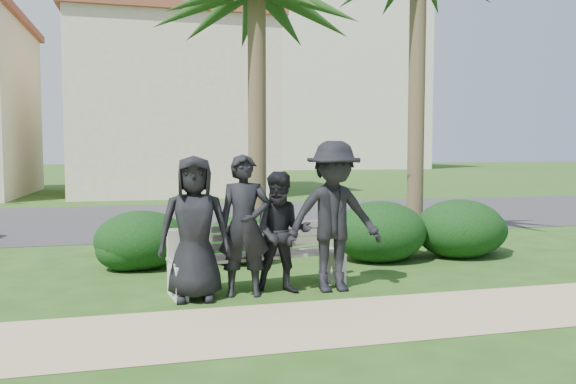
% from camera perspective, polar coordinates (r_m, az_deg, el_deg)
% --- Properties ---
extents(ground, '(160.00, 160.00, 0.00)m').
position_cam_1_polar(ground, '(7.85, 2.67, -9.04)').
color(ground, '#254714').
rests_on(ground, ground).
extents(footpath, '(30.00, 1.60, 0.01)m').
position_cam_1_polar(footpath, '(6.21, 7.66, -12.63)').
color(footpath, tan).
rests_on(footpath, ground).
extents(asphalt_street, '(160.00, 8.00, 0.01)m').
position_cam_1_polar(asphalt_street, '(15.57, -5.99, -2.51)').
color(asphalt_street, '#2D2D30').
rests_on(asphalt_street, ground).
extents(stucco_bldg_right, '(8.40, 8.40, 7.30)m').
position_cam_1_polar(stucco_bldg_right, '(25.41, -11.64, 8.25)').
color(stucco_bldg_right, beige).
rests_on(stucco_bldg_right, ground).
extents(hotel_tower, '(26.00, 18.00, 37.30)m').
position_cam_1_polar(hotel_tower, '(65.43, 0.25, 14.32)').
color(hotel_tower, '#EEDFC7').
rests_on(hotel_tower, ground).
extents(park_bench, '(2.37, 0.88, 0.80)m').
position_cam_1_polar(park_bench, '(7.37, -2.98, -7.02)').
color(park_bench, gray).
rests_on(park_bench, ground).
extents(man_a, '(0.89, 0.62, 1.74)m').
position_cam_1_polar(man_a, '(6.82, -9.49, -3.65)').
color(man_a, black).
rests_on(man_a, ground).
extents(man_b, '(0.69, 0.51, 1.75)m').
position_cam_1_polar(man_b, '(6.94, -4.44, -3.43)').
color(man_b, black).
rests_on(man_b, ground).
extents(man_c, '(0.85, 0.72, 1.54)m').
position_cam_1_polar(man_c, '(7.06, -0.62, -4.15)').
color(man_c, black).
rests_on(man_c, ground).
extents(man_d, '(1.25, 0.73, 1.92)m').
position_cam_1_polar(man_d, '(7.18, 4.67, -2.49)').
color(man_d, black).
rests_on(man_d, ground).
extents(hedge_a, '(1.02, 0.84, 0.66)m').
position_cam_1_polar(hedge_a, '(8.85, -15.75, -5.49)').
color(hedge_a, black).
rests_on(hedge_a, ground).
extents(hedge_b, '(1.41, 1.16, 0.92)m').
position_cam_1_polar(hedge_b, '(8.91, -14.68, -4.59)').
color(hedge_b, black).
rests_on(hedge_b, ground).
extents(hedge_c, '(1.20, 0.99, 0.78)m').
position_cam_1_polar(hedge_c, '(9.07, -4.87, -4.74)').
color(hedge_c, black).
rests_on(hedge_c, ground).
extents(hedge_d, '(1.56, 1.29, 1.01)m').
position_cam_1_polar(hedge_d, '(9.31, 9.30, -3.83)').
color(hedge_d, black).
rests_on(hedge_d, ground).
extents(hedge_e, '(1.20, 0.99, 0.78)m').
position_cam_1_polar(hedge_e, '(9.72, 10.12, -4.20)').
color(hedge_e, black).
rests_on(hedge_e, ground).
extents(hedge_f, '(1.33, 1.10, 0.87)m').
position_cam_1_polar(hedge_f, '(10.38, 18.01, -3.57)').
color(hedge_f, black).
rests_on(hedge_f, ground).
extents(hedge_extra, '(1.56, 1.29, 1.01)m').
position_cam_1_polar(hedge_extra, '(9.99, 17.05, -3.42)').
color(hedge_extra, black).
rests_on(hedge_extra, ground).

